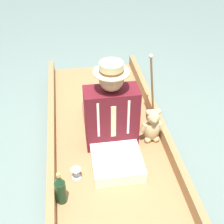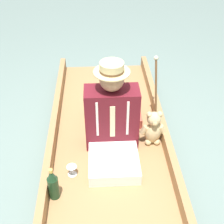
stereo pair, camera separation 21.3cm
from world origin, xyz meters
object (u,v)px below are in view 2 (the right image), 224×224
teddy_bear (153,129)px  champagne_bottle (53,184)px  walking_cane (156,90)px  seated_person (112,121)px  wine_glass (72,169)px

teddy_bear → champagne_bottle: teddy_bear is taller
walking_cane → champagne_bottle: walking_cane is taller
seated_person → champagne_bottle: 0.74m
teddy_bear → wine_glass: (0.73, 0.37, -0.10)m
teddy_bear → walking_cane: 0.37m
champagne_bottle → walking_cane: bearing=-137.0°
seated_person → wine_glass: bearing=46.0°
seated_person → champagne_bottle: bearing=52.1°
teddy_bear → wine_glass: 0.83m
walking_cane → champagne_bottle: size_ratio=2.34×
walking_cane → champagne_bottle: bearing=43.0°
seated_person → wine_glass: size_ratio=8.93×
seated_person → teddy_bear: size_ratio=2.36×
seated_person → walking_cane: (-0.43, -0.31, 0.11)m
wine_glass → walking_cane: (-0.78, -0.63, 0.35)m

